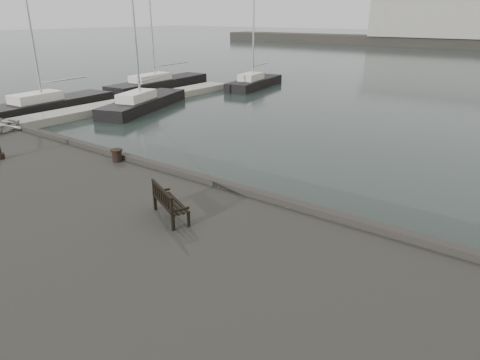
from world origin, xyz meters
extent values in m
plane|color=black|center=(0.00, 0.00, 0.00)|extent=(400.00, 400.00, 0.00)
cube|color=#ADABA1|center=(-20.00, 10.00, 0.25)|extent=(2.00, 24.00, 0.50)
cube|color=black|center=(-1.41, -2.58, 1.96)|extent=(1.53, 1.06, 0.04)
cube|color=black|center=(-1.50, -2.78, 2.18)|extent=(1.34, 0.65, 0.44)
cube|color=black|center=(-1.41, -2.58, 1.76)|extent=(1.42, 0.95, 0.40)
cylinder|color=black|center=(-6.21, -0.50, 1.78)|extent=(0.56, 0.56, 0.44)
cylinder|color=black|center=(-9.83, -2.85, 1.67)|extent=(0.29, 0.29, 0.21)
cube|color=black|center=(-23.24, 6.82, 0.10)|extent=(3.21, 9.60, 1.40)
cube|color=silver|center=(-23.24, 6.82, 1.10)|extent=(1.90, 3.42, 0.60)
cylinder|color=#B2B5B7|center=(-23.24, 6.82, 6.57)|extent=(0.16, 0.16, 11.54)
cube|color=black|center=(-24.43, 18.67, 0.10)|extent=(3.43, 11.66, 1.40)
cube|color=silver|center=(-24.43, 18.67, 1.10)|extent=(1.98, 4.14, 0.60)
cylinder|color=#B2B5B7|center=(-24.43, 18.67, 7.59)|extent=(0.16, 0.16, 13.58)
cube|color=black|center=(-18.20, 11.24, 0.10)|extent=(4.98, 9.38, 1.40)
cube|color=silver|center=(-18.20, 11.24, 1.10)|extent=(2.39, 3.50, 0.60)
cylinder|color=#B2B5B7|center=(-18.20, 11.24, 6.29)|extent=(0.16, 0.16, 10.99)
cube|color=black|center=(-17.40, 24.23, 0.10)|extent=(3.40, 8.32, 1.40)
cube|color=silver|center=(-17.40, 24.23, 1.10)|extent=(1.85, 3.02, 0.60)
cylinder|color=#B2B5B7|center=(-17.40, 24.23, 5.29)|extent=(0.16, 0.16, 8.99)
camera|label=1|loc=(5.92, -9.49, 6.44)|focal=32.00mm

